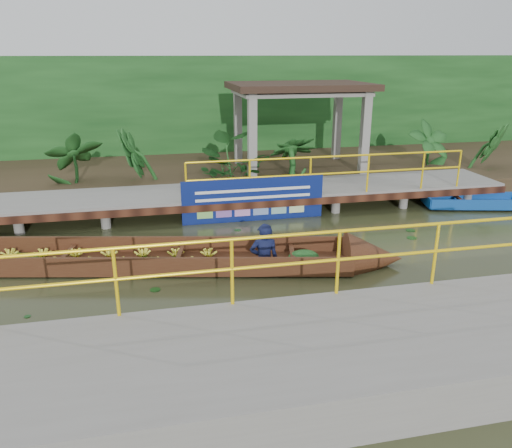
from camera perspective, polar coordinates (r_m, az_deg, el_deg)
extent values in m
plane|color=#2B3118|center=(10.48, -1.12, -4.10)|extent=(80.00, 80.00, 0.00)
cube|color=#332819|center=(17.50, -5.91, 6.08)|extent=(30.00, 8.00, 0.45)
cube|color=gray|center=(13.58, -4.00, 3.54)|extent=(16.00, 2.00, 0.15)
cube|color=black|center=(12.65, -3.33, 2.02)|extent=(16.00, 0.12, 0.18)
cylinder|color=yellow|center=(13.10, 8.61, 7.64)|extent=(7.50, 0.05, 0.05)
cylinder|color=yellow|center=(13.20, 8.51, 5.73)|extent=(7.50, 0.05, 0.05)
cylinder|color=yellow|center=(13.21, 8.50, 5.52)|extent=(0.05, 0.05, 1.00)
cylinder|color=gray|center=(12.95, -21.21, 0.19)|extent=(0.24, 0.24, 0.55)
cylinder|color=gray|center=(14.46, -20.34, 2.19)|extent=(0.24, 0.24, 0.55)
cylinder|color=gray|center=(12.77, -12.35, 0.82)|extent=(0.24, 0.24, 0.55)
cylinder|color=gray|center=(14.30, -12.41, 2.77)|extent=(0.24, 0.24, 0.55)
cylinder|color=gray|center=(12.90, -3.45, 1.42)|extent=(0.24, 0.24, 0.55)
cylinder|color=gray|center=(14.42, -4.44, 3.30)|extent=(0.24, 0.24, 0.55)
cylinder|color=gray|center=(13.33, 5.08, 1.97)|extent=(0.24, 0.24, 0.55)
cylinder|color=gray|center=(14.81, 3.26, 3.75)|extent=(0.24, 0.24, 0.55)
cylinder|color=gray|center=(14.04, 12.91, 2.43)|extent=(0.24, 0.24, 0.55)
cylinder|color=gray|center=(15.45, 10.45, 4.10)|extent=(0.24, 0.24, 0.55)
cylinder|color=gray|center=(14.98, 19.88, 2.81)|extent=(0.24, 0.24, 0.55)
cylinder|color=gray|center=(16.31, 16.99, 4.37)|extent=(0.24, 0.24, 0.55)
cylinder|color=gray|center=(12.90, -3.45, 1.42)|extent=(0.24, 0.24, 0.55)
cube|color=gray|center=(7.09, 13.99, -14.16)|extent=(18.00, 2.40, 0.70)
cylinder|color=yellow|center=(7.43, 11.00, -0.70)|extent=(10.00, 0.05, 0.05)
cylinder|color=yellow|center=(7.59, 10.79, -3.90)|extent=(10.00, 0.05, 0.05)
cylinder|color=yellow|center=(7.61, 10.77, -4.25)|extent=(0.05, 0.05, 1.00)
cube|color=gray|center=(15.08, -0.43, 9.43)|extent=(0.25, 0.25, 2.80)
cube|color=gray|center=(16.20, 12.32, 9.67)|extent=(0.25, 0.25, 2.80)
cube|color=gray|center=(17.41, -2.07, 10.71)|extent=(0.25, 0.25, 2.80)
cube|color=gray|center=(18.39, 9.25, 10.93)|extent=(0.25, 0.25, 2.80)
cube|color=gray|center=(16.53, 5.01, 14.74)|extent=(4.00, 2.60, 0.12)
cube|color=black|center=(16.52, 5.03, 15.44)|extent=(4.40, 3.00, 0.20)
cube|color=#133B14|center=(19.66, -6.95, 12.72)|extent=(30.00, 0.80, 4.00)
cube|color=#3D1C10|center=(10.50, -14.90, -4.32)|extent=(9.18, 3.02, 0.07)
cube|color=#3D1C10|center=(10.95, -14.25, -2.38)|extent=(8.96, 1.97, 0.39)
cube|color=#3D1C10|center=(9.93, -15.77, -4.77)|extent=(8.96, 1.97, 0.39)
cone|color=#3D1C10|center=(10.41, 13.33, -3.85)|extent=(1.35, 1.31, 1.10)
ellipsoid|color=#133B14|center=(10.16, 5.47, -3.83)|extent=(0.73, 0.62, 0.30)
imported|color=#0E1436|center=(9.85, 0.96, 0.05)|extent=(0.63, 0.46, 1.62)
cube|color=#0D4299|center=(15.24, 23.82, 2.07)|extent=(2.88, 1.44, 0.09)
cube|color=#0D4299|center=(15.58, 23.32, 2.91)|extent=(2.71, 0.69, 0.28)
cube|color=#0D4299|center=(14.85, 24.46, 2.01)|extent=(2.71, 0.69, 0.28)
cube|color=#0D4299|center=(14.73, 18.91, 2.58)|extent=(0.24, 0.82, 0.28)
cube|color=black|center=(15.03, 22.27, 2.64)|extent=(0.28, 0.83, 0.05)
cube|color=navy|center=(12.71, -0.27, 2.75)|extent=(3.66, 0.03, 1.14)
cube|color=white|center=(12.62, -0.25, 3.90)|extent=(2.97, 0.01, 0.07)
cube|color=white|center=(12.67, -0.25, 3.02)|extent=(2.97, 0.01, 0.07)
imported|color=#133B14|center=(15.20, -20.29, 6.74)|extent=(1.17, 1.17, 1.47)
imported|color=#133B14|center=(15.05, -12.70, 7.34)|extent=(1.17, 1.17, 1.47)
imported|color=#133B14|center=(15.23, -3.18, 7.90)|extent=(1.17, 1.17, 1.47)
imported|color=#133B14|center=(15.66, 4.13, 8.19)|extent=(1.17, 1.17, 1.47)
imported|color=#133B14|center=(17.71, 20.04, 8.37)|extent=(1.17, 1.17, 1.47)
imported|color=#133B14|center=(18.54, 24.02, 8.31)|extent=(1.17, 1.17, 1.47)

